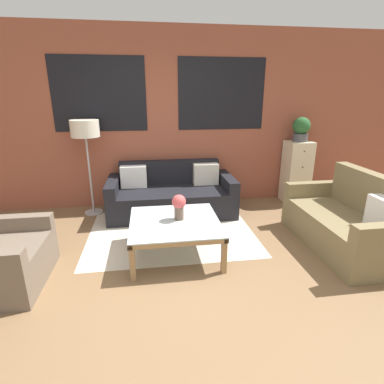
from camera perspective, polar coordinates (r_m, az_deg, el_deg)
The scene contains 10 objects.
ground_plane at distance 3.11m, azimuth -2.30°, elevation -17.39°, with size 16.00×16.00×0.00m, color brown.
wall_back_brick at distance 4.98m, azimuth -5.59°, elevation 13.52°, with size 8.40×0.09×2.80m.
rug at distance 4.16m, azimuth -3.94°, elevation -7.58°, with size 2.21×1.72×0.00m.
couch_dark at distance 4.73m, azimuth -3.93°, elevation -0.68°, with size 1.93×0.88×0.78m.
settee_vintage at distance 4.12m, azimuth 27.35°, elevation -5.32°, with size 0.80×1.58×0.92m.
coffee_table at distance 3.48m, azimuth -3.31°, elevation -6.32°, with size 1.02×1.02×0.42m.
floor_lamp at distance 4.74m, azimuth -19.66°, elevation 10.59°, with size 0.41×0.41×1.45m.
drawer_cabinet at distance 5.46m, azimuth 19.23°, elevation 3.62°, with size 0.41×0.40×1.05m.
potted_plant at distance 5.34m, azimuth 20.06°, elevation 11.25°, with size 0.29×0.29×0.40m.
flower_vase at distance 3.43m, azimuth -2.51°, elevation -2.50°, with size 0.16×0.16×0.30m.
Camera 1 is at (-0.25, -2.52, 1.81)m, focal length 28.00 mm.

